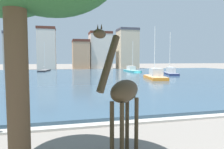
% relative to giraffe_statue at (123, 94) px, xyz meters
% --- Properties ---
extents(harbor_water, '(88.37, 52.85, 0.30)m').
position_rel_giraffe_statue_xyz_m(harbor_water, '(2.85, 30.08, -1.99)').
color(harbor_water, '#334C60').
rests_on(harbor_water, ground).
extents(quay_edge_coping, '(88.37, 0.50, 0.12)m').
position_rel_giraffe_statue_xyz_m(quay_edge_coping, '(2.85, 3.40, -2.08)').
color(quay_edge_coping, '#ADA89E').
rests_on(quay_edge_coping, ground).
extents(giraffe_statue, '(1.99, 1.89, 4.20)m').
position_rel_giraffe_statue_xyz_m(giraffe_statue, '(0.00, 0.00, 0.00)').
color(giraffe_statue, '#382B19').
rests_on(giraffe_statue, ground).
extents(sailboat_orange, '(3.29, 7.10, 8.28)m').
position_rel_giraffe_statue_xyz_m(sailboat_orange, '(11.70, 22.41, -1.52)').
color(sailboat_orange, orange).
rests_on(sailboat_orange, ground).
extents(sailboat_navy, '(4.00, 8.23, 8.61)m').
position_rel_giraffe_statue_xyz_m(sailboat_navy, '(18.77, 30.44, -1.57)').
color(sailboat_navy, navy).
rests_on(sailboat_navy, ground).
extents(sailboat_teal, '(2.16, 9.12, 7.73)m').
position_rel_giraffe_statue_xyz_m(sailboat_teal, '(14.49, 40.56, -1.61)').
color(sailboat_teal, teal).
rests_on(sailboat_teal, ground).
extents(sailboat_black, '(2.82, 8.51, 7.74)m').
position_rel_giraffe_statue_xyz_m(sailboat_black, '(-6.50, 49.26, -1.80)').
color(sailboat_black, black).
rests_on(sailboat_black, ground).
extents(townhouse_tall_gabled, '(5.11, 7.29, 11.19)m').
position_rel_giraffe_statue_xyz_m(townhouse_tall_gabled, '(-15.60, 59.18, 3.47)').
color(townhouse_tall_gabled, gray).
rests_on(townhouse_tall_gabled, ground).
extents(townhouse_corner_house, '(5.46, 5.99, 13.00)m').
position_rel_giraffe_statue_xyz_m(townhouse_corner_house, '(-6.73, 59.55, 4.37)').
color(townhouse_corner_house, beige).
rests_on(townhouse_corner_house, ground).
extents(townhouse_end_terrace, '(5.40, 7.91, 9.63)m').
position_rel_giraffe_statue_xyz_m(townhouse_end_terrace, '(3.81, 61.97, 2.69)').
color(townhouse_end_terrace, tan).
rests_on(townhouse_end_terrace, ground).
extents(townhouse_wide_warehouse, '(7.38, 6.30, 12.47)m').
position_rel_giraffe_statue_xyz_m(townhouse_wide_warehouse, '(10.42, 61.98, 4.10)').
color(townhouse_wide_warehouse, beige).
rests_on(townhouse_wide_warehouse, ground).
extents(townhouse_narrow_midrow, '(6.55, 6.88, 13.69)m').
position_rel_giraffe_statue_xyz_m(townhouse_narrow_midrow, '(19.58, 60.77, 4.71)').
color(townhouse_narrow_midrow, '#C6B293').
rests_on(townhouse_narrow_midrow, ground).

